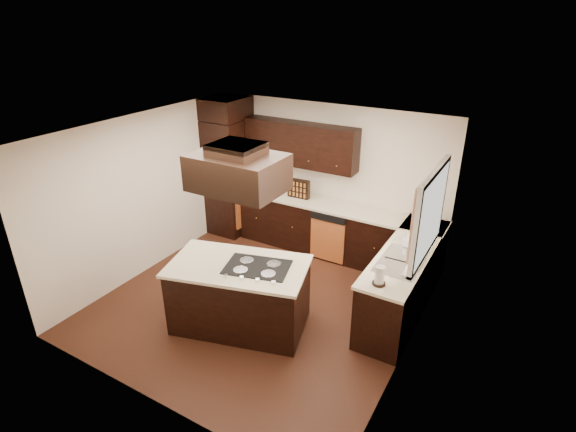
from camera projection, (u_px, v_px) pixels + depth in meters
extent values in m
cube|color=#562B1A|center=(261.00, 302.00, 6.52)|extent=(4.20, 4.20, 0.02)
cube|color=white|center=(256.00, 131.00, 5.46)|extent=(4.20, 4.20, 0.02)
cube|color=white|center=(327.00, 177.00, 7.64)|extent=(4.20, 0.02, 2.50)
cube|color=white|center=(139.00, 306.00, 4.33)|extent=(4.20, 0.02, 2.50)
cube|color=white|center=(145.00, 194.00, 6.94)|extent=(0.02, 4.20, 2.50)
cube|color=white|center=(416.00, 265.00, 5.03)|extent=(0.02, 4.20, 2.50)
cube|color=black|center=(230.00, 177.00, 8.21)|extent=(0.65, 0.75, 2.12)
cube|color=#CA6830|center=(245.00, 177.00, 8.03)|extent=(0.05, 0.62, 0.78)
cube|color=black|center=(320.00, 227.00, 7.72)|extent=(2.93, 0.60, 0.88)
cube|color=black|center=(405.00, 280.00, 6.22)|extent=(0.60, 2.40, 0.88)
cube|color=beige|center=(320.00, 203.00, 7.52)|extent=(2.93, 0.63, 0.04)
cube|color=beige|center=(408.00, 251.00, 6.03)|extent=(0.63, 2.40, 0.04)
cube|color=black|center=(300.00, 144.00, 7.46)|extent=(2.00, 0.34, 0.72)
cube|color=#CA6830|center=(327.00, 240.00, 7.38)|extent=(0.60, 0.05, 0.72)
cube|color=silver|center=(430.00, 214.00, 5.31)|extent=(0.06, 1.32, 1.12)
cube|color=white|center=(432.00, 215.00, 5.30)|extent=(0.00, 1.20, 1.00)
cube|color=beige|center=(415.00, 223.00, 4.99)|extent=(0.02, 0.34, 0.90)
cube|color=beige|center=(434.00, 198.00, 5.65)|extent=(0.02, 0.34, 0.90)
cube|color=silver|center=(401.00, 261.00, 5.74)|extent=(0.52, 0.84, 0.01)
cube|color=black|center=(240.00, 296.00, 5.87)|extent=(1.87, 1.34, 0.88)
cube|color=beige|center=(238.00, 266.00, 5.68)|extent=(1.95, 1.42, 0.04)
cube|color=black|center=(257.00, 267.00, 5.61)|extent=(0.91, 0.73, 0.01)
cube|color=black|center=(238.00, 172.00, 5.13)|extent=(1.05, 0.72, 0.42)
cube|color=black|center=(237.00, 149.00, 5.01)|extent=(0.55, 0.50, 0.13)
cylinder|color=silver|center=(262.00, 189.00, 7.91)|extent=(0.15, 0.15, 0.10)
cone|color=silver|center=(262.00, 179.00, 7.84)|extent=(0.13, 0.13, 0.26)
cube|color=black|center=(299.00, 189.00, 7.62)|extent=(0.39, 0.11, 0.32)
imported|color=silver|center=(250.00, 186.00, 8.12)|extent=(0.34, 0.34, 0.06)
imported|color=silver|center=(407.00, 241.00, 6.05)|extent=(0.11, 0.11, 0.19)
cylinder|color=silver|center=(380.00, 276.00, 5.21)|extent=(0.14, 0.14, 0.24)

